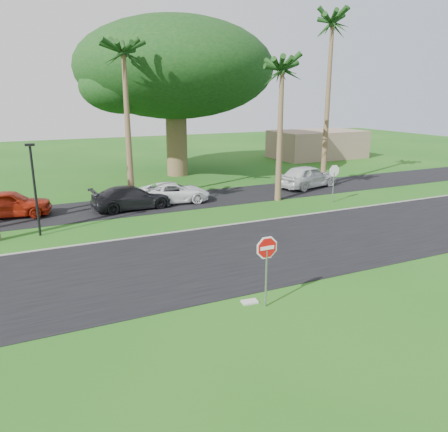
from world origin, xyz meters
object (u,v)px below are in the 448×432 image
stop_sign_far (334,176)px  car_red (9,204)px  stop_sign_near (267,257)px  car_dark (132,198)px  car_pickup (308,177)px  car_minivan (173,193)px

stop_sign_far → car_red: bearing=-14.3°
stop_sign_near → stop_sign_far: (11.50, 11.00, 0.00)m
car_dark → car_pickup: 13.74m
stop_sign_far → car_pickup: size_ratio=0.52×
stop_sign_near → car_pickup: (12.71, 15.56, -0.91)m
car_red → car_dark: size_ratio=0.94×
car_minivan → car_dark: bearing=106.9°
car_red → car_dark: car_red is taller
stop_sign_near → stop_sign_far: bearing=43.7°
car_dark → car_pickup: car_pickup is taller
car_red → car_minivan: (9.80, -0.64, -0.13)m
stop_sign_near → car_dark: bearing=93.9°
car_minivan → stop_sign_near: bearing=179.7°
stop_sign_far → car_dark: size_ratio=0.53×
stop_sign_near → car_pickup: stop_sign_near is taller
car_red → car_pickup: (20.62, -0.39, 0.07)m
car_red → car_dark: (6.91, -1.16, -0.07)m
car_dark → car_pickup: size_ratio=0.97×
car_dark → car_pickup: bearing=-90.2°
stop_sign_far → car_pickup: bearing=-104.8°
car_pickup → car_dark: bearing=79.6°
car_red → car_pickup: bearing=-81.9°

